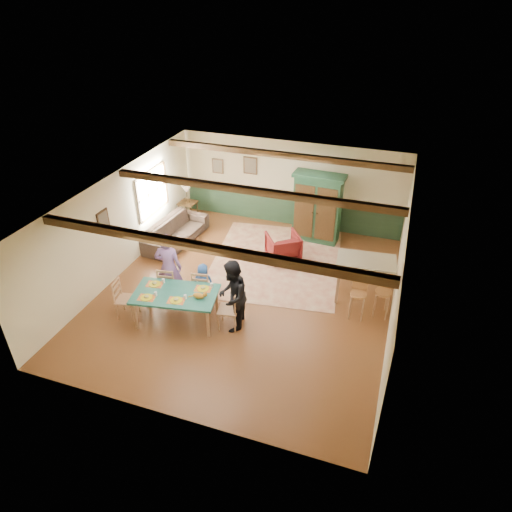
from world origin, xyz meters
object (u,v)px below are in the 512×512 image
(table_lamp, at_px, (187,194))
(sofa, at_px, (176,231))
(dining_chair_far_right, at_px, (203,286))
(armoire, at_px, (317,208))
(dining_table, at_px, (177,307))
(cat, at_px, (199,295))
(person_child, at_px, (203,283))
(dining_chair_far_left, at_px, (169,283))
(person_man, at_px, (169,267))
(counter_table, at_px, (364,280))
(bar_stool_right, at_px, (383,297))
(dining_chair_end_left, at_px, (126,299))
(end_table, at_px, (188,211))
(person_woman, at_px, (232,296))
(bar_stool_left, at_px, (358,299))
(dining_chair_end_right, at_px, (228,309))
(armchair, at_px, (283,247))

(table_lamp, bearing_deg, sofa, -78.56)
(dining_chair_far_right, height_order, armoire, armoire)
(dining_table, distance_m, cat, 0.75)
(person_child, bearing_deg, dining_chair_far_left, 5.71)
(person_man, height_order, armoire, armoire)
(counter_table, distance_m, bar_stool_right, 0.71)
(dining_chair_end_left, height_order, end_table, dining_chair_end_left)
(person_woman, bearing_deg, person_child, -133.26)
(dining_chair_end_left, height_order, bar_stool_left, bar_stool_left)
(dining_chair_end_right, xyz_separation_m, bar_stool_left, (2.69, 1.27, 0.03))
(person_man, distance_m, counter_table, 4.69)
(armoire, bearing_deg, dining_chair_far_right, -111.89)
(armchair, bearing_deg, end_table, -55.07)
(dining_chair_far_right, bearing_deg, dining_chair_far_left, 0.00)
(dining_chair_far_right, distance_m, person_man, 0.93)
(dining_chair_far_right, bearing_deg, person_woman, 139.73)
(sofa, height_order, table_lamp, table_lamp)
(person_woman, relative_size, armoire, 0.82)
(dining_chair_end_left, relative_size, person_child, 0.95)
(person_child, bearing_deg, armoire, -125.81)
(dining_chair_far_left, bearing_deg, dining_table, 119.05)
(dining_chair_far_right, distance_m, cat, 0.94)
(person_woman, bearing_deg, person_man, -115.87)
(dining_table, height_order, cat, cat)
(person_child, distance_m, armoire, 4.36)
(dining_table, relative_size, dining_chair_end_right, 1.89)
(dining_chair_far_right, bearing_deg, dining_table, 60.95)
(dining_chair_end_right, bearing_deg, end_table, -154.50)
(person_man, xyz_separation_m, bar_stool_left, (4.41, 0.73, -0.37))
(armoire, height_order, counter_table, armoire)
(dining_table, distance_m, end_table, 5.13)
(table_lamp, height_order, bar_stool_right, table_lamp)
(dining_chair_far_right, height_order, end_table, dining_chair_far_right)
(sofa, relative_size, bar_stool_left, 2.24)
(bar_stool_left, bearing_deg, armchair, 139.12)
(bar_stool_left, bearing_deg, person_woman, -155.59)
(counter_table, bearing_deg, dining_chair_far_right, -158.69)
(sofa, distance_m, counter_table, 5.75)
(person_woman, height_order, person_child, person_woman)
(dining_chair_end_left, height_order, dining_chair_end_right, same)
(cat, relative_size, sofa, 0.16)
(dining_chair_far_left, height_order, table_lamp, table_lamp)
(dining_chair_end_right, xyz_separation_m, person_man, (-1.73, 0.54, 0.40))
(dining_chair_far_right, distance_m, sofa, 3.23)
(bar_stool_left, bearing_deg, armoire, 115.77)
(dining_chair_far_left, distance_m, end_table, 4.32)
(dining_table, distance_m, table_lamp, 5.16)
(dining_chair_far_right, relative_size, person_man, 0.55)
(dining_table, distance_m, dining_chair_far_right, 0.86)
(dining_chair_far_right, distance_m, armoire, 4.43)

